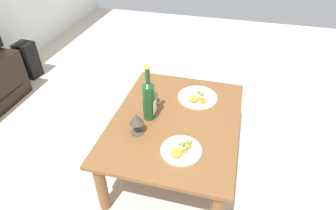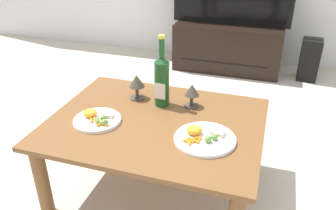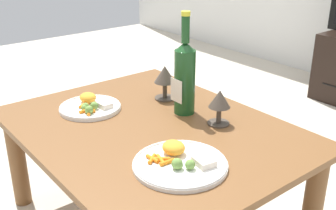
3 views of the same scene
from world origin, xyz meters
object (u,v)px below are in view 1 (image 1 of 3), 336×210
(wine_bottle, at_px, (149,99))
(goblet_right, at_px, (152,93))
(dining_table, at_px, (176,127))
(dinner_plate_left, at_px, (181,150))
(goblet_left, at_px, (136,120))
(dinner_plate_right, at_px, (197,97))
(floor_speaker, at_px, (28,60))

(wine_bottle, relative_size, goblet_right, 2.97)
(dining_table, relative_size, dinner_plate_left, 4.43)
(goblet_left, bearing_deg, dinner_plate_left, -107.38)
(goblet_left, height_order, dinner_plate_left, goblet_left)
(wine_bottle, xyz_separation_m, dinner_plate_left, (-0.25, -0.27, -0.14))
(dining_table, xyz_separation_m, wine_bottle, (-0.02, 0.18, 0.22))
(goblet_right, xyz_separation_m, dinner_plate_left, (-0.41, -0.30, -0.08))
(dinner_plate_left, bearing_deg, wine_bottle, 47.05)
(dining_table, relative_size, goblet_right, 8.13)
(wine_bottle, bearing_deg, dinner_plate_right, -42.42)
(goblet_right, bearing_deg, wine_bottle, -169.51)
(floor_speaker, distance_m, dinner_plate_right, 2.04)
(goblet_left, relative_size, goblet_right, 1.09)
(floor_speaker, xyz_separation_m, dinner_plate_left, (-1.13, -1.94, 0.25))
(floor_speaker, relative_size, dinner_plate_right, 1.36)
(dining_table, xyz_separation_m, goblet_right, (0.13, 0.20, 0.16))
(floor_speaker, bearing_deg, dinner_plate_left, -118.37)
(dining_table, distance_m, goblet_right, 0.29)
(dining_table, distance_m, floor_speaker, 2.04)
(wine_bottle, relative_size, goblet_left, 2.72)
(goblet_left, xyz_separation_m, goblet_right, (0.32, -0.00, -0.01))
(dining_table, distance_m, dinner_plate_left, 0.31)
(dining_table, bearing_deg, goblet_right, 56.68)
(floor_speaker, distance_m, wine_bottle, 1.92)
(dining_table, bearing_deg, wine_bottle, 97.92)
(dinner_plate_left, bearing_deg, goblet_left, 72.62)
(dining_table, height_order, floor_speaker, dining_table)
(dining_table, bearing_deg, dinner_plate_right, -19.37)
(wine_bottle, bearing_deg, goblet_right, 10.49)
(floor_speaker, height_order, dinner_plate_left, dinner_plate_left)
(goblet_left, height_order, goblet_right, goblet_left)
(wine_bottle, xyz_separation_m, goblet_left, (-0.16, 0.03, -0.05))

